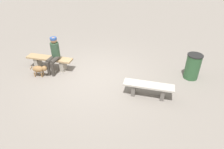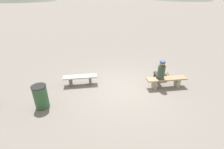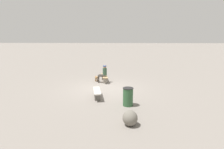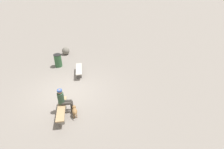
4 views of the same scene
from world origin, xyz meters
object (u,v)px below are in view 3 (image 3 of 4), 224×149
at_px(seated_person, 103,73).
at_px(dog, 97,78).
at_px(bench_right, 104,77).
at_px(trash_bin, 128,97).
at_px(boulder, 130,118).
at_px(bench_left, 97,92).

bearing_deg(seated_person, dog, 55.05).
distance_m(bench_right, seated_person, 0.52).
relative_size(bench_right, trash_bin, 2.00).
bearing_deg(boulder, dog, 17.99).
bearing_deg(seated_person, trash_bin, -167.98).
height_order(bench_left, seated_person, seated_person).
relative_size(dog, boulder, 1.04).
xyz_separation_m(seated_person, trash_bin, (-4.56, -1.67, -0.28)).
bearing_deg(bench_left, bench_right, -11.83).
bearing_deg(dog, trash_bin, 6.39).
height_order(seated_person, trash_bin, seated_person).
relative_size(bench_left, dog, 2.51).
bearing_deg(bench_right, dog, 82.19).
distance_m(bench_left, seated_person, 3.53).
bearing_deg(trash_bin, bench_left, 57.60).
relative_size(bench_left, boulder, 2.60).
xyz_separation_m(bench_right, dog, (-0.03, 0.60, -0.03)).
height_order(bench_left, trash_bin, trash_bin).
distance_m(seated_person, dog, 0.76).
distance_m(dog, boulder, 7.21).
xyz_separation_m(bench_left, boulder, (-3.07, -1.67, -0.02)).
bearing_deg(bench_right, seated_person, 159.91).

